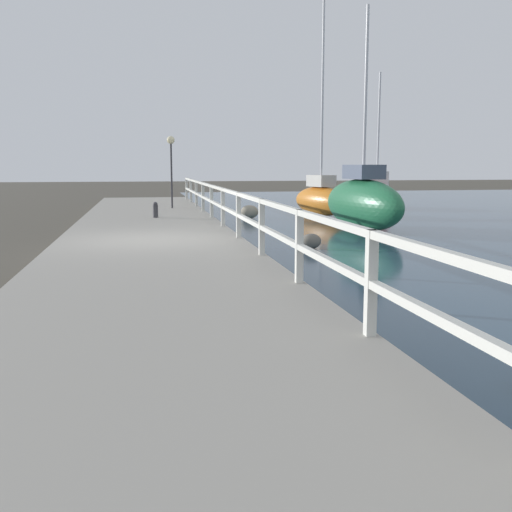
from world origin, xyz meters
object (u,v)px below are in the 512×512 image
at_px(sailboat_orange, 321,198).
at_px(sailboat_red, 377,195).
at_px(dock_lamp, 171,151).
at_px(mooring_bollard, 155,210).
at_px(sailboat_green, 363,202).

height_order(sailboat_orange, sailboat_red, sailboat_orange).
distance_m(dock_lamp, sailboat_red, 9.80).
bearing_deg(mooring_bollard, sailboat_orange, 26.12).
bearing_deg(dock_lamp, sailboat_red, 14.22).
relative_size(sailboat_orange, sailboat_green, 1.25).
height_order(mooring_bollard, sailboat_orange, sailboat_orange).
height_order(mooring_bollard, sailboat_green, sailboat_green).
bearing_deg(sailboat_green, mooring_bollard, 154.13).
xyz_separation_m(mooring_bollard, sailboat_green, (6.12, -2.08, 0.29)).
height_order(dock_lamp, sailboat_orange, sailboat_orange).
relative_size(dock_lamp, sailboat_orange, 0.34).
bearing_deg(sailboat_green, dock_lamp, 123.63).
bearing_deg(sailboat_orange, dock_lamp, 153.95).
xyz_separation_m(dock_lamp, sailboat_orange, (5.66, -1.05, -1.78)).
bearing_deg(sailboat_red, sailboat_green, -90.80).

